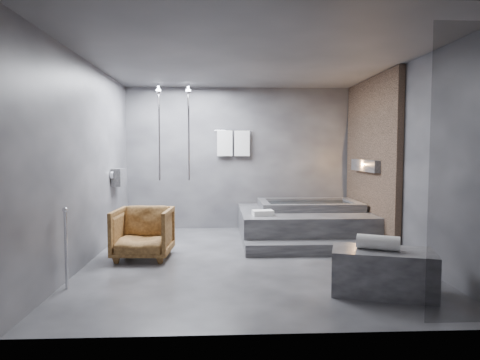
{
  "coord_description": "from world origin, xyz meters",
  "views": [
    {
      "loc": [
        -0.42,
        -6.02,
        1.56
      ],
      "look_at": [
        -0.12,
        0.3,
        1.12
      ],
      "focal_mm": 32.0,
      "sensor_mm": 36.0,
      "label": 1
    }
  ],
  "objects": [
    {
      "name": "room",
      "position": [
        0.4,
        0.24,
        1.73
      ],
      "size": [
        5.0,
        5.04,
        2.82
      ],
      "color": "#2A2A2C",
      "rests_on": "ground"
    },
    {
      "name": "tub_deck",
      "position": [
        1.05,
        1.45,
        0.25
      ],
      "size": [
        2.2,
        2.0,
        0.5
      ],
      "primitive_type": "cube",
      "color": "#2F2E31",
      "rests_on": "ground"
    },
    {
      "name": "tub_step",
      "position": [
        1.05,
        0.27,
        0.09
      ],
      "size": [
        2.2,
        0.36,
        0.18
      ],
      "primitive_type": "cube",
      "color": "#2F2E31",
      "rests_on": "ground"
    },
    {
      "name": "concrete_bench",
      "position": [
        1.36,
        -1.52,
        0.24
      ],
      "size": [
        1.2,
        0.88,
        0.48
      ],
      "primitive_type": "cube",
      "rotation": [
        0.0,
        0.0,
        -0.3
      ],
      "color": "#333335",
      "rests_on": "ground"
    },
    {
      "name": "driftwood_chair",
      "position": [
        -1.53,
        0.14,
        0.37
      ],
      "size": [
        0.84,
        0.86,
        0.74
      ],
      "primitive_type": "imported",
      "rotation": [
        0.0,
        0.0,
        -0.06
      ],
      "color": "#442911",
      "rests_on": "ground"
    },
    {
      "name": "rolled_towel",
      "position": [
        1.3,
        -1.51,
        0.56
      ],
      "size": [
        0.47,
        0.34,
        0.16
      ],
      "primitive_type": "cylinder",
      "rotation": [
        0.0,
        1.57,
        -0.45
      ],
      "color": "white",
      "rests_on": "concrete_bench"
    },
    {
      "name": "deck_towel",
      "position": [
        0.28,
        0.86,
        0.54
      ],
      "size": [
        0.35,
        0.27,
        0.09
      ],
      "primitive_type": "cube",
      "rotation": [
        0.0,
        0.0,
        0.11
      ],
      "color": "silver",
      "rests_on": "tub_deck"
    }
  ]
}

